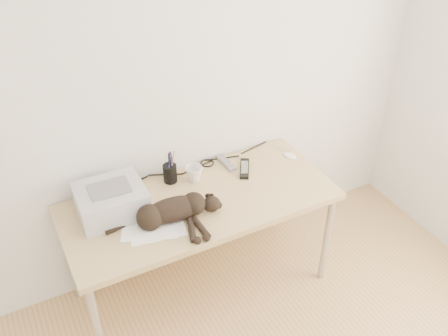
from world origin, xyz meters
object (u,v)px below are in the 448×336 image
mouse (290,154)px  mug (194,174)px  cat (171,212)px  desk (194,209)px  printer (111,201)px  pen_cup (170,173)px

mouse → mug: bearing=155.4°
cat → desk: bearing=45.4°
printer → mouse: 1.20m
mouse → cat: bearing=173.7°
cat → mouse: (0.94, 0.23, -0.05)m
cat → pen_cup: bearing=73.8°
mug → pen_cup: (-0.13, 0.06, 0.01)m
pen_cup → desk: bearing=-63.9°
cat → mug: (0.27, 0.28, -0.02)m
printer → mug: printer is taller
cat → mouse: bearing=19.5°
cat → mouse: 0.97m
cat → pen_cup: size_ratio=3.00×
mug → mouse: mug is taller
desk → printer: (-0.48, 0.04, 0.22)m
mug → mouse: bearing=-4.5°
printer → cat: bearing=-39.7°
cat → printer: bearing=146.0°
desk → pen_cup: 0.26m
desk → printer: 0.53m
printer → pen_cup: bearing=17.2°
mug → mouse: (0.67, -0.05, -0.03)m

